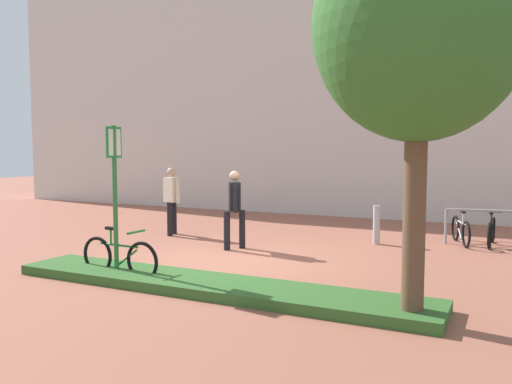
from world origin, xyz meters
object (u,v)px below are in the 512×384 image
Objects in this scene: bollard_steel at (376,225)px; tree_sidewalk at (419,26)px; person_suited_navy at (235,205)px; bike_at_sign at (119,257)px; bike_rack_cluster at (507,231)px; parking_sign_post at (115,179)px; person_casual_tan at (172,197)px.

tree_sidewalk is at bearing -72.22° from bollard_steel.
person_suited_navy is (-2.65, -1.97, 0.53)m from bollard_steel.
bike_at_sign is at bearing 177.66° from tree_sidewalk.
bike_rack_cluster is 6.15m from person_suited_navy.
bollard_steel is at bearing 107.78° from tree_sidewalk.
person_suited_navy is (-4.33, 3.28, -2.69)m from tree_sidewalk.
tree_sidewalk is 6.06m from person_suited_navy.
person_suited_navy is at bearing -151.06° from bike_rack_cluster.
parking_sign_post is at bearing -95.71° from bike_at_sign.
parking_sign_post is at bearing -122.28° from bollard_steel.
bike_at_sign is at bearing -134.49° from bike_rack_cluster.
bike_at_sign is 5.99m from bollard_steel.
bike_at_sign is at bearing -100.59° from person_suited_navy.
parking_sign_post is (-4.91, 0.13, -1.99)m from tree_sidewalk.
bike_at_sign is 0.98× the size of person_suited_navy.
bike_at_sign is 0.98× the size of person_casual_tan.
tree_sidewalk reaches higher than bike_at_sign.
parking_sign_post is 8.62m from bike_rack_cluster.
person_casual_tan is at bearing 113.23° from parking_sign_post.
parking_sign_post reaches higher than bike_rack_cluster.
bike_at_sign is at bearing -66.35° from person_casual_tan.
parking_sign_post is 1.50× the size of person_suited_navy.
parking_sign_post is at bearing -100.49° from person_suited_navy.
person_casual_tan is at bearing 113.65° from bike_at_sign.
bike_rack_cluster is at bearing 28.94° from person_suited_navy.
tree_sidewalk is 7.14m from bike_rack_cluster.
person_suited_navy is at bearing 79.41° from bike_at_sign.
bike_at_sign reaches higher than bike_rack_cluster.
bike_rack_cluster is (5.93, 6.04, -0.00)m from bike_at_sign.
parking_sign_post is 2.87× the size of bollard_steel.
person_casual_tan reaches higher than bollard_steel.
bike_rack_cluster is 7.98m from person_casual_tan.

